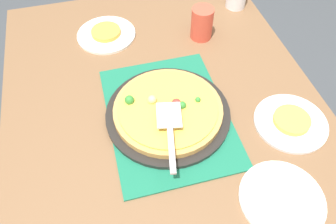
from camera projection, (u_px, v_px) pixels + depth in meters
The scene contains 12 objects.
ground_plane at pixel (168, 210), 1.61m from camera, with size 8.00×8.00×0.00m, color #3D4247.
dining_table at pixel (168, 136), 1.10m from camera, with size 1.40×1.00×0.75m.
placemat at pixel (168, 115), 1.02m from camera, with size 0.48×0.36×0.01m, color #196B4C.
pizza_pan at pixel (168, 113), 1.01m from camera, with size 0.38×0.38×0.01m, color black.
pizza at pixel (168, 109), 0.99m from camera, with size 0.33×0.33×0.05m.
plate_near_left at pixel (106, 35), 1.25m from camera, with size 0.22×0.22×0.01m, color white.
plate_far_right at pixel (291, 123), 1.00m from camera, with size 0.22×0.22×0.01m, color white.
plate_side at pixel (282, 199), 0.85m from camera, with size 0.22×0.22×0.01m, color white.
served_slice_left at pixel (106, 32), 1.24m from camera, with size 0.11×0.11×0.02m, color gold.
served_slice_right at pixel (292, 120), 0.99m from camera, with size 0.11×0.11×0.02m, color #EAB747.
cup_far at pixel (202, 23), 1.21m from camera, with size 0.08×0.08×0.12m, color #E04C38.
pizza_server at pixel (170, 129), 0.90m from camera, with size 0.23×0.09×0.01m.
Camera 1 is at (-0.60, 0.16, 1.56)m, focal length 35.33 mm.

